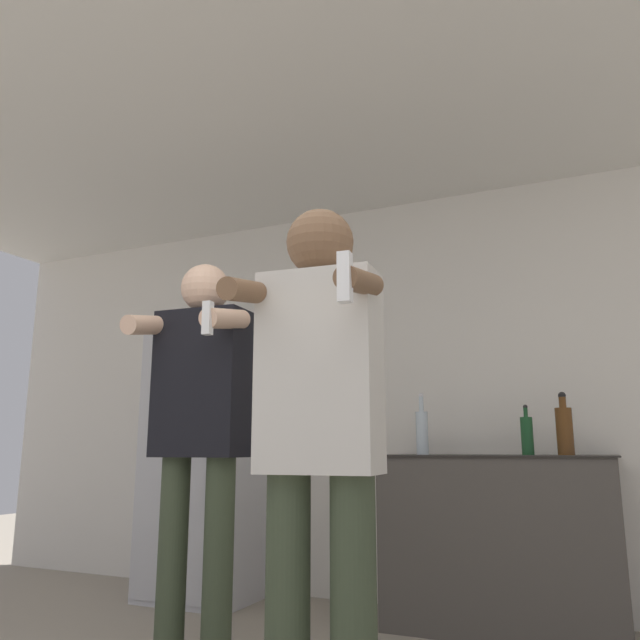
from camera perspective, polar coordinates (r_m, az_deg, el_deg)
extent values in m
cube|color=silver|center=(4.02, 10.05, -6.56)|extent=(7.00, 0.06, 2.55)
cube|color=silver|center=(3.13, 2.31, 20.10)|extent=(7.00, 3.29, 0.05)
cube|color=silver|center=(4.27, -10.02, -12.20)|extent=(0.69, 0.63, 1.75)
cube|color=#B6B6BB|center=(4.01, -12.64, -12.15)|extent=(0.66, 0.01, 1.68)
cylinder|color=#99999E|center=(3.86, -10.11, -10.97)|extent=(0.02, 0.02, 0.79)
cube|color=#47423D|center=(3.64, 16.22, -18.88)|extent=(1.19, 0.57, 0.89)
cube|color=#272421|center=(3.61, 15.81, -11.84)|extent=(1.22, 0.60, 0.01)
cylinder|color=#194723|center=(3.55, 18.41, -10.03)|extent=(0.06, 0.06, 0.20)
cylinder|color=#194723|center=(3.55, 18.28, -7.99)|extent=(0.02, 0.02, 0.05)
sphere|color=black|center=(3.55, 18.25, -7.56)|extent=(0.02, 0.02, 0.02)
cylinder|color=silver|center=(3.65, 9.32, -10.17)|extent=(0.07, 0.07, 0.24)
cylinder|color=silver|center=(3.66, 9.23, -7.57)|extent=(0.03, 0.03, 0.09)
sphere|color=silver|center=(3.66, 9.21, -6.85)|extent=(0.03, 0.03, 0.03)
cylinder|color=#563314|center=(3.53, 21.47, -9.46)|extent=(0.08, 0.08, 0.24)
cylinder|color=#563314|center=(3.54, 21.28, -6.98)|extent=(0.04, 0.04, 0.06)
sphere|color=black|center=(3.54, 21.24, -6.46)|extent=(0.04, 0.04, 0.04)
cylinder|color=#38422D|center=(2.08, -2.99, -25.64)|extent=(0.14, 0.14, 0.85)
cylinder|color=#38422D|center=(2.01, 3.10, -26.11)|extent=(0.14, 0.14, 0.85)
cube|color=beige|center=(2.00, 0.00, -4.73)|extent=(0.39, 0.23, 0.64)
sphere|color=brown|center=(2.09, 0.00, 7.07)|extent=(0.23, 0.23, 0.23)
cylinder|color=brown|center=(1.97, -6.41, 2.60)|extent=(0.10, 0.32, 0.12)
cylinder|color=brown|center=(1.85, 3.68, 3.53)|extent=(0.10, 0.32, 0.12)
cube|color=white|center=(1.70, 2.29, 3.93)|extent=(0.04, 0.04, 0.14)
cylinder|color=#38422D|center=(3.01, -13.36, -20.60)|extent=(0.13, 0.13, 0.89)
cylinder|color=#38422D|center=(2.89, -9.30, -21.14)|extent=(0.13, 0.13, 0.89)
cube|color=black|center=(2.93, -10.76, -5.67)|extent=(0.43, 0.22, 0.67)
sphere|color=beige|center=(3.01, -10.43, 2.86)|extent=(0.23, 0.23, 0.23)
cylinder|color=beige|center=(2.95, -15.37, -0.45)|extent=(0.11, 0.32, 0.14)
cylinder|color=beige|center=(2.74, -8.62, 0.12)|extent=(0.11, 0.32, 0.14)
cube|color=white|center=(2.61, -10.23, 0.18)|extent=(0.04, 0.04, 0.14)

